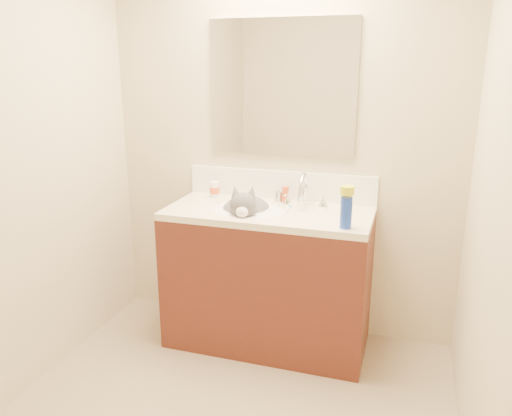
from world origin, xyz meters
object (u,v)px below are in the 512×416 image
Objects in this scene: basin at (247,221)px; spray_can at (346,213)px; vanity_cabinet at (268,281)px; amber_bottle at (285,195)px; faucet at (304,192)px; cat at (246,213)px; pill_bottle at (215,189)px; silver_jar at (279,196)px.

basin is 0.64m from spray_can.
vanity_cabinet is 0.54m from amber_bottle.
vanity_cabinet is 0.58m from faucet.
cat reaches higher than pill_bottle.
pill_bottle is at bearing 156.70° from vanity_cabinet.
basin reaches higher than vanity_cabinet.
vanity_cabinet is 0.74m from spray_can.
pill_bottle is at bearing 157.09° from spray_can.
vanity_cabinet is at bearing -8.37° from cat.
cat is at bearing -175.66° from vanity_cabinet.
basin is at bearing 164.30° from spray_can.
cat is 4.40× the size of pill_bottle.
spray_can reaches higher than silver_jar.
spray_can is (0.47, -0.40, 0.05)m from silver_jar.
faucet is 0.63× the size of cat.
faucet is at bearing -22.00° from silver_jar.
spray_can is (0.59, -0.17, 0.15)m from basin.
spray_can reaches higher than basin.
pill_bottle is (-0.59, 0.04, -0.04)m from faucet.
cat is at bearing 162.95° from spray_can.
amber_bottle is (0.17, 0.21, 0.12)m from basin.
silver_jar is (0.01, 0.21, 0.48)m from vanity_cabinet.
vanity_cabinet is 20.21× the size of silver_jar.
cat is (-0.13, -0.01, 0.42)m from vanity_cabinet.
spray_can is at bearing -22.91° from pill_bottle.
silver_jar is at bearing 154.51° from amber_bottle.
spray_can is (0.47, -0.20, 0.53)m from vanity_cabinet.
amber_bottle reaches higher than vanity_cabinet.
faucet is 0.59m from pill_bottle.
silver_jar is (-0.17, 0.07, -0.06)m from faucet.
basin is 0.05m from cat.
faucet reaches higher than basin.
faucet is at bearing 29.12° from basin.
basin is 0.30m from amber_bottle.
vanity_cabinet is 4.29× the size of faucet.
faucet is (0.30, 0.17, 0.16)m from basin.
cat is 7.49× the size of silver_jar.
pill_bottle is at bearing 176.19° from faucet.
cat is at bearing -123.08° from silver_jar.
amber_bottle is (0.05, -0.02, 0.02)m from silver_jar.
spray_can reaches higher than amber_bottle.
vanity_cabinet is 2.67× the size of basin.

